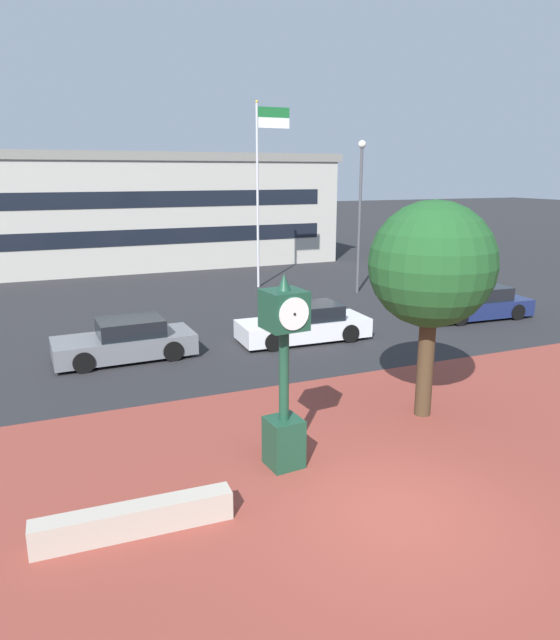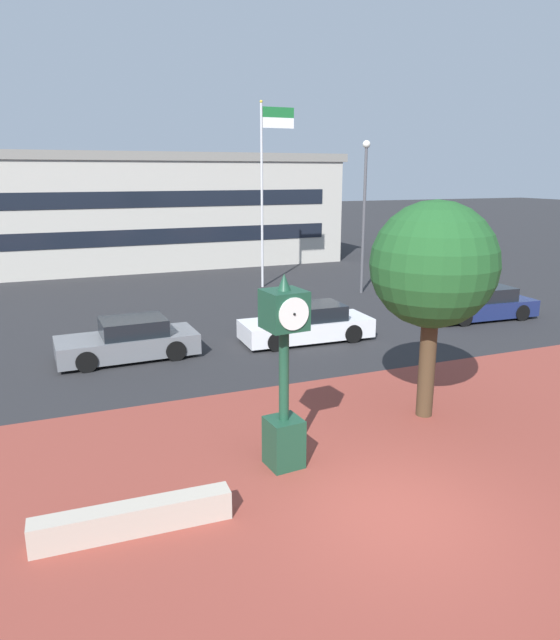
% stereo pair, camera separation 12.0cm
% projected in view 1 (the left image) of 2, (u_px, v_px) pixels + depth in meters
% --- Properties ---
extents(ground_plane, '(200.00, 200.00, 0.00)m').
position_uv_depth(ground_plane, '(394.00, 512.00, 9.96)').
color(ground_plane, '#262628').
extents(plaza_brick_paving, '(44.00, 10.41, 0.01)m').
position_uv_depth(plaza_brick_paving, '(359.00, 478.00, 11.03)').
color(plaza_brick_paving, brown).
rests_on(plaza_brick_paving, ground).
extents(planter_wall, '(3.21, 0.50, 0.50)m').
position_uv_depth(planter_wall, '(135.00, 520.00, 9.30)').
color(planter_wall, '#ADA393').
rests_on(planter_wall, ground).
extents(street_clock, '(0.81, 0.86, 3.90)m').
position_uv_depth(street_clock, '(284.00, 376.00, 11.08)').
color(street_clock, '#19422D').
rests_on(street_clock, ground).
extents(plaza_tree, '(3.13, 2.91, 5.14)m').
position_uv_depth(plaza_tree, '(435.00, 267.00, 13.23)').
color(plaza_tree, '#42301E').
rests_on(plaza_tree, ground).
extents(car_street_near, '(4.35, 1.97, 1.28)m').
position_uv_depth(car_street_near, '(126.00, 341.00, 18.02)').
color(car_street_near, slate).
rests_on(car_street_near, ground).
extents(car_street_mid, '(4.59, 1.90, 1.28)m').
position_uv_depth(car_street_mid, '(305.00, 324.00, 20.02)').
color(car_street_mid, silver).
rests_on(car_street_mid, ground).
extents(car_street_far, '(4.44, 2.12, 1.28)m').
position_uv_depth(car_street_far, '(477.00, 304.00, 23.18)').
color(car_street_far, navy).
rests_on(car_street_far, ground).
extents(flagpole_primary, '(1.77, 0.14, 9.06)m').
position_uv_depth(flagpole_primary, '(261.00, 179.00, 28.27)').
color(flagpole_primary, silver).
rests_on(flagpole_primary, ground).
extents(civic_building, '(29.00, 10.65, 6.87)m').
position_uv_depth(civic_building, '(101.00, 209.00, 36.58)').
color(civic_building, '#B2ADA3').
rests_on(civic_building, ground).
extents(street_lamp_post, '(0.36, 0.36, 7.15)m').
position_uv_depth(street_lamp_post, '(360.00, 203.00, 27.08)').
color(street_lamp_post, '#4C4C51').
rests_on(street_lamp_post, ground).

